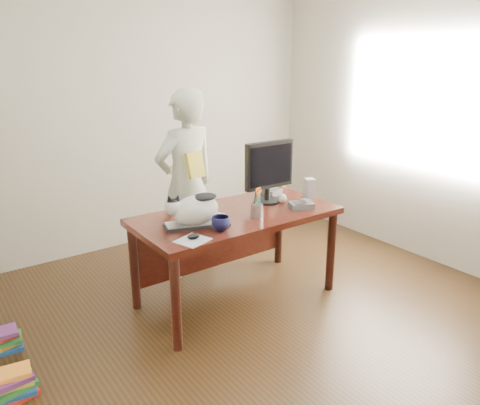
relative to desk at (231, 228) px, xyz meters
The scene contains 18 objects.
room 1.01m from the desk, 90.00° to the right, with size 4.50×4.50×4.50m.
desk is the anchor object (origin of this frame).
keyboard 0.45m from the desk, 160.60° to the right, with size 0.50×0.31×0.03m.
cat 0.52m from the desk, 161.51° to the right, with size 0.46×0.31×0.26m.
monitor 0.58m from the desk, ahead, with size 0.46×0.23×0.52m.
pen_cup 0.33m from the desk, 72.18° to the right, with size 0.12×0.12×0.23m.
mousepad 0.69m from the desk, 146.87° to the right, with size 0.25×0.24×0.00m.
mouse 0.67m from the desk, 147.39° to the right, with size 0.11×0.09×0.04m.
coffee_mug 0.49m from the desk, 133.67° to the right, with size 0.13×0.13×0.10m, color black.
phone 0.61m from the desk, 29.70° to the right, with size 0.22×0.19×0.08m.
speaker 0.78m from the desk, 10.58° to the right, with size 0.11×0.11×0.18m.
baseball 0.51m from the desk, 10.96° to the right, with size 0.08×0.08×0.08m.
book_stack 0.33m from the desk, 131.00° to the left, with size 0.23×0.17×0.08m.
calculator 0.59m from the desk, 17.79° to the left, with size 0.18×0.22×0.06m.
person 0.65m from the desk, 95.99° to the left, with size 0.61×0.40×1.68m, color silver.
held_book 0.62m from the desk, 98.33° to the left, with size 0.17×0.11×0.22m.
book_pile_a 1.85m from the desk, behind, with size 0.27×0.22×0.18m.
book_pile_b 1.82m from the desk, behind, with size 0.26×0.20×0.15m.
Camera 1 is at (-2.01, -2.24, 1.96)m, focal length 35.00 mm.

